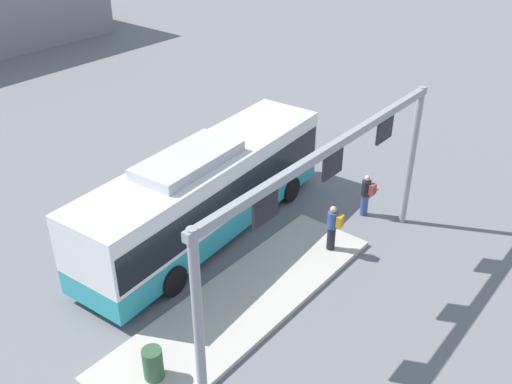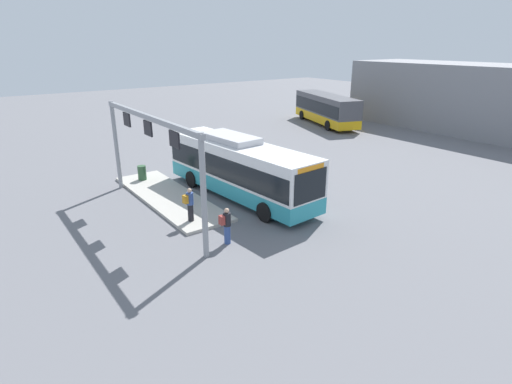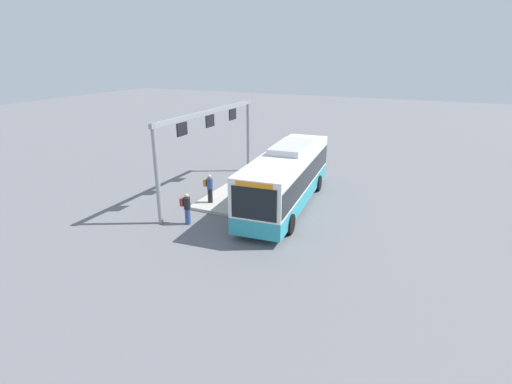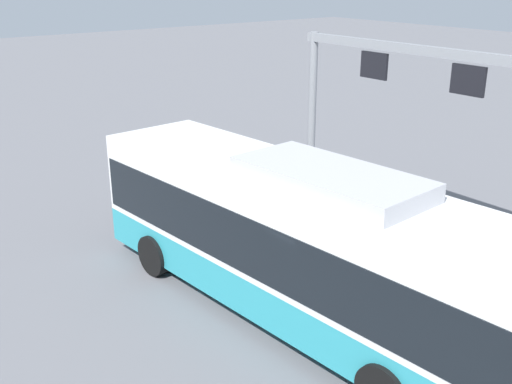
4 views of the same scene
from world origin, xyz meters
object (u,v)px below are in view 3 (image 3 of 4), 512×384
Objects in this scene: bus_main at (287,175)px; person_waiting_near at (209,188)px; person_boarding at (187,208)px; trash_bin at (268,164)px.

bus_main is 4.48m from person_waiting_near.
person_boarding is 2.83m from person_waiting_near.
bus_main is at bearing 31.72° from trash_bin.
person_waiting_near is (1.78, -4.04, -0.76)m from bus_main.
person_boarding is 10.33m from trash_bin.
trash_bin is (-10.33, 0.17, -0.28)m from person_boarding.
person_waiting_near reaches higher than trash_bin.
person_boarding is 1.86× the size of trash_bin.
person_waiting_near is at bearing -70.71° from bus_main.
trash_bin is at bearing -152.69° from bus_main.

